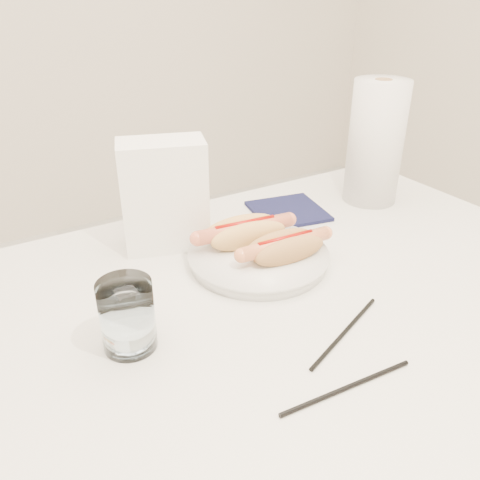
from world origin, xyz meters
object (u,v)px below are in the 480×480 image
table (269,328)px  napkin_box (164,195)px  plate (258,258)px  hotdog_left (245,232)px  paper_towel_roll (376,143)px  water_glass (127,316)px  hotdog_right (285,247)px

table → napkin_box: napkin_box is taller
napkin_box → plate: bearing=-34.9°
hotdog_left → paper_towel_roll: paper_towel_roll is taller
hotdog_left → water_glass: bearing=-146.5°
plate → water_glass: (-0.27, -0.10, 0.04)m
plate → napkin_box: 0.21m
water_glass → napkin_box: bearing=56.2°
plate → paper_towel_roll: paper_towel_roll is taller
hotdog_left → hotdog_right: 0.09m
napkin_box → paper_towel_roll: (0.48, -0.04, 0.03)m
plate → hotdog_right: (0.03, -0.04, 0.03)m
hotdog_left → water_glass: (-0.27, -0.14, 0.01)m
table → napkin_box: 0.31m
water_glass → hotdog_left: bearing=27.2°
table → water_glass: (-0.23, 0.01, 0.11)m
hotdog_right → paper_towel_roll: paper_towel_roll is taller
table → napkin_box: size_ratio=5.87×
water_glass → paper_towel_roll: (0.65, 0.21, 0.08)m
table → hotdog_left: hotdog_left is taller
table → plate: (0.04, 0.10, 0.07)m
plate → hotdog_left: size_ratio=1.30×
table → paper_towel_roll: bearing=27.1°
hotdog_right → water_glass: bearing=-166.1°
plate → water_glass: water_glass is taller
water_glass → paper_towel_roll: size_ratio=0.38×
napkin_box → table: bearing=-56.4°
plate → hotdog_left: bearing=92.1°
table → napkin_box: bearing=105.0°
table → hotdog_left: 0.18m
table → paper_towel_roll: (0.42, 0.21, 0.19)m
hotdog_right → napkin_box: size_ratio=0.84×
table → plate: bearing=67.3°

